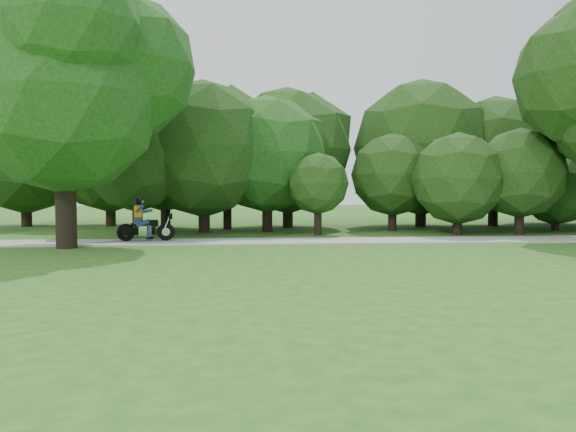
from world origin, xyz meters
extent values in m
plane|color=#255518|center=(0.00, 0.00, 0.00)|extent=(100.00, 100.00, 0.00)
cube|color=#9F9F9A|center=(0.00, 8.00, 0.03)|extent=(60.00, 2.20, 0.06)
cylinder|color=black|center=(4.57, 15.60, 0.90)|extent=(0.55, 0.55, 1.80)
sphere|color=black|center=(4.57, 15.60, 4.08)|extent=(7.01, 7.01, 7.01)
cylinder|color=black|center=(10.13, 12.62, 0.41)|extent=(0.36, 0.36, 0.82)
sphere|color=#1A4413|center=(10.13, 12.62, 1.88)|extent=(3.25, 3.25, 3.25)
cylinder|color=black|center=(-11.54, 17.26, 0.90)|extent=(0.51, 0.51, 1.80)
sphere|color=black|center=(-11.54, 17.26, 3.83)|extent=(6.25, 6.25, 6.25)
cylinder|color=black|center=(-2.35, 15.47, 0.90)|extent=(0.52, 0.52, 1.80)
sphere|color=black|center=(-2.35, 15.47, 3.87)|extent=(6.37, 6.37, 6.37)
cylinder|color=black|center=(4.64, 10.75, 0.56)|extent=(0.40, 0.40, 1.12)
sphere|color=black|center=(4.64, 10.75, 2.42)|extent=(3.99, 3.99, 3.99)
cylinder|color=black|center=(-9.15, 11.88, 0.90)|extent=(0.44, 0.44, 1.80)
sphere|color=black|center=(-9.15, 11.88, 3.36)|extent=(4.80, 4.80, 4.80)
cylinder|color=black|center=(-15.79, 17.18, 0.90)|extent=(0.53, 0.53, 1.80)
sphere|color=black|center=(-15.79, 17.18, 3.96)|extent=(6.65, 6.65, 6.65)
cylinder|color=black|center=(8.44, 15.60, 0.90)|extent=(0.50, 0.50, 1.80)
sphere|color=black|center=(8.44, 15.60, 3.76)|extent=(6.03, 6.03, 6.03)
cylinder|color=black|center=(7.31, 10.56, 0.69)|extent=(0.39, 0.39, 1.39)
sphere|color=black|center=(7.31, 10.56, 2.65)|extent=(3.90, 3.90, 3.90)
cylinder|color=black|center=(2.39, 13.05, 0.68)|extent=(0.40, 0.40, 1.36)
sphere|color=black|center=(2.39, 13.05, 2.63)|extent=(3.92, 3.92, 3.92)
cylinder|color=black|center=(-8.40, 15.09, 0.90)|extent=(0.48, 0.48, 1.80)
sphere|color=black|center=(-8.40, 15.09, 3.60)|extent=(5.55, 5.55, 5.55)
cylinder|color=black|center=(-5.37, 14.64, 0.90)|extent=(0.41, 0.41, 1.80)
sphere|color=black|center=(-5.37, 14.64, 3.15)|extent=(4.15, 4.15, 4.15)
cylinder|color=black|center=(-1.41, 10.95, 0.67)|extent=(0.33, 0.33, 1.34)
sphere|color=black|center=(-1.41, 10.95, 2.20)|extent=(2.64, 2.64, 2.64)
cylinder|color=black|center=(-3.49, 13.05, 0.90)|extent=(0.47, 0.47, 1.80)
sphere|color=#1A4413|center=(-3.49, 13.05, 3.55)|extent=(5.40, 5.40, 5.40)
cylinder|color=black|center=(-6.34, 12.59, 0.88)|extent=(0.51, 0.51, 1.75)
sphere|color=black|center=(-6.34, 12.59, 3.75)|extent=(6.16, 6.16, 6.16)
cylinder|color=black|center=(12.52, 17.00, 0.90)|extent=(0.50, 0.50, 1.80)
sphere|color=black|center=(12.52, 17.00, 3.76)|extent=(6.03, 6.03, 6.03)
cylinder|color=black|center=(-10.50, 6.50, 2.10)|extent=(0.68, 0.68, 4.20)
sphere|color=#1A4413|center=(-10.50, 6.50, 5.00)|extent=(6.40, 6.40, 6.40)
sphere|color=#1A4413|center=(-8.74, 7.30, 6.20)|extent=(5.12, 5.12, 5.12)
sphere|color=#1A4413|center=(-12.10, 7.14, 6.00)|extent=(5.44, 5.44, 5.44)
sphere|color=#1A4413|center=(-10.50, 6.50, 8.20)|extent=(3.52, 3.52, 3.52)
torus|color=black|center=(-8.89, 8.15, 0.39)|extent=(0.67, 0.25, 0.65)
torus|color=black|center=(-7.45, 8.31, 0.39)|extent=(0.67, 0.25, 0.65)
cube|color=black|center=(-8.34, 8.21, 0.43)|extent=(1.06, 0.33, 0.30)
cube|color=silver|center=(-8.20, 8.23, 0.43)|extent=(0.48, 0.36, 0.37)
cube|color=black|center=(-7.97, 8.25, 0.71)|extent=(0.51, 0.33, 0.24)
cube|color=black|center=(-8.46, 8.20, 0.68)|extent=(0.51, 0.35, 0.09)
cylinder|color=silver|center=(-7.42, 8.31, 0.71)|extent=(0.37, 0.08, 0.84)
cylinder|color=silver|center=(-7.26, 8.33, 1.11)|extent=(0.10, 0.60, 0.03)
cube|color=black|center=(-8.82, 7.96, 0.43)|extent=(0.40, 0.15, 0.32)
cube|color=black|center=(-8.86, 8.36, 0.43)|extent=(0.40, 0.15, 0.32)
cube|color=#1D234D|center=(-8.46, 8.20, 0.81)|extent=(0.32, 0.38, 0.22)
cube|color=#1D234D|center=(-8.44, 8.20, 1.14)|extent=(0.28, 0.42, 0.52)
cube|color=orange|center=(-8.44, 8.20, 1.16)|extent=(0.31, 0.46, 0.41)
sphere|color=black|center=(-8.41, 8.20, 1.53)|extent=(0.26, 0.26, 0.26)
camera|label=1|loc=(-4.55, -12.77, 2.06)|focal=35.00mm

